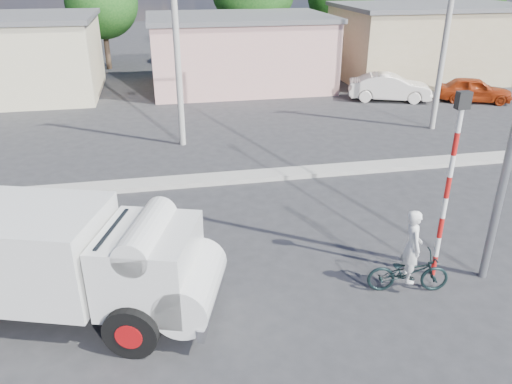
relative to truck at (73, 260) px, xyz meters
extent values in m
plane|color=#2B2B2D|center=(4.77, -1.59, -1.32)|extent=(120.00, 120.00, 0.00)
cube|color=#99968E|center=(4.77, 6.41, -1.24)|extent=(40.00, 0.80, 0.16)
cylinder|color=black|center=(-1.47, 1.54, -0.79)|extent=(1.10, 0.62, 1.06)
cylinder|color=red|center=(-1.47, 1.54, -0.79)|extent=(0.60, 0.49, 0.52)
cylinder|color=black|center=(1.10, -1.42, -0.79)|extent=(1.10, 0.62, 1.06)
cylinder|color=red|center=(1.10, -1.42, -0.79)|extent=(0.60, 0.49, 0.52)
cylinder|color=black|center=(1.72, 0.50, -0.79)|extent=(1.10, 0.62, 1.06)
cylinder|color=red|center=(1.72, 0.50, -0.79)|extent=(0.60, 0.49, 0.52)
cube|color=black|center=(-0.23, 0.08, -0.71)|extent=(4.59, 2.56, 0.17)
cube|color=silver|center=(-1.05, 0.34, 0.17)|extent=(3.94, 3.08, 1.78)
cube|color=silver|center=(1.50, -0.49, 0.03)|extent=(2.25, 2.41, 1.49)
cylinder|color=silver|center=(2.28, -0.74, -0.41)|extent=(1.62, 2.20, 1.06)
cylinder|color=silver|center=(1.50, -0.49, 0.70)|extent=(1.25, 2.08, 0.67)
cube|color=silver|center=(2.65, -0.86, -0.79)|extent=(0.77, 2.01, 0.27)
cube|color=black|center=(0.86, -0.28, 0.46)|extent=(0.58, 1.58, 0.67)
imported|color=black|center=(7.05, -0.55, -0.85)|extent=(1.88, 0.95, 0.94)
imported|color=white|center=(7.05, -0.55, -0.47)|extent=(0.51, 0.68, 1.69)
imported|color=white|center=(14.02, 15.44, -0.62)|extent=(4.50, 2.78, 1.40)
imported|color=#932C0D|center=(18.26, 14.33, -0.68)|extent=(4.03, 2.82, 1.28)
cylinder|color=red|center=(7.97, -0.09, -1.07)|extent=(0.11, 0.11, 0.50)
cylinder|color=white|center=(7.97, -0.09, -0.57)|extent=(0.11, 0.11, 0.50)
cylinder|color=red|center=(7.97, -0.09, -0.07)|extent=(0.11, 0.11, 0.50)
cylinder|color=white|center=(7.97, -0.09, 0.43)|extent=(0.11, 0.11, 0.50)
cylinder|color=red|center=(7.97, -0.09, 0.93)|extent=(0.11, 0.11, 0.50)
cylinder|color=white|center=(7.97, -0.09, 1.43)|extent=(0.11, 0.11, 0.50)
cylinder|color=red|center=(7.97, -0.09, 1.93)|extent=(0.11, 0.11, 0.50)
cylinder|color=white|center=(7.97, -0.09, 2.43)|extent=(0.11, 0.11, 0.50)
cube|color=black|center=(7.97, -0.09, 2.86)|extent=(0.28, 0.18, 0.36)
cube|color=#D79A94|center=(6.77, 20.41, 0.58)|extent=(10.00, 7.00, 3.80)
cube|color=#59595B|center=(6.77, 20.41, 2.60)|extent=(10.30, 7.30, 0.24)
cube|color=tan|center=(18.77, 20.41, 0.78)|extent=(11.00, 7.00, 4.20)
cube|color=#59595B|center=(18.77, 20.41, 3.00)|extent=(11.30, 7.30, 0.24)
cylinder|color=#38281E|center=(-1.23, 27.41, 0.42)|extent=(0.36, 0.36, 3.47)
sphere|color=#316F21|center=(-1.23, 27.41, 3.02)|extent=(4.71, 4.71, 4.71)
cylinder|color=#38281E|center=(8.77, 26.41, 0.78)|extent=(0.36, 0.36, 4.20)
cylinder|color=#38281E|center=(15.77, 28.41, 0.50)|extent=(0.36, 0.36, 3.64)
cylinder|color=#38281E|center=(24.77, 26.41, 0.87)|extent=(0.36, 0.36, 4.37)
cylinder|color=#99968E|center=(2.77, 10.41, 2.68)|extent=(0.24, 0.24, 8.00)
cylinder|color=#99968E|center=(13.77, 10.41, 2.68)|extent=(0.24, 0.24, 8.00)
camera|label=1|loc=(1.93, -8.99, 5.38)|focal=35.00mm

